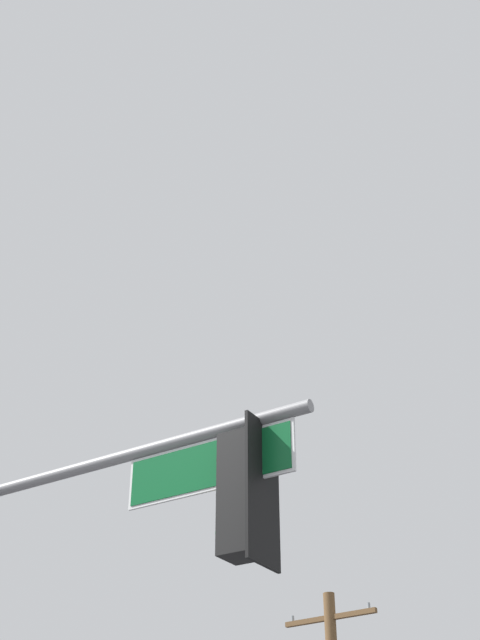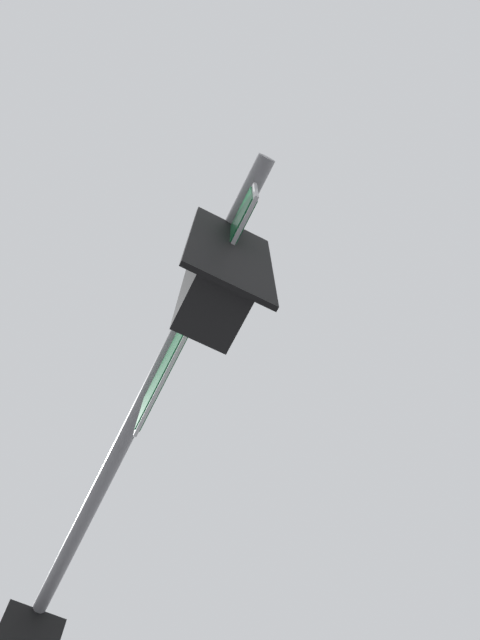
{
  "view_description": "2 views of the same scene",
  "coord_description": "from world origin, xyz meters",
  "views": [
    {
      "loc": [
        5.57,
        -11.02,
        1.93
      ],
      "look_at": [
        -0.68,
        -5.05,
        7.37
      ],
      "focal_mm": 50.0,
      "sensor_mm": 36.0,
      "label": 1
    },
    {
      "loc": [
        1.42,
        -6.07,
        1.27
      ],
      "look_at": [
        -0.19,
        -5.71,
        5.48
      ],
      "focal_mm": 35.0,
      "sensor_mm": 36.0,
      "label": 2
    }
  ],
  "objects": []
}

